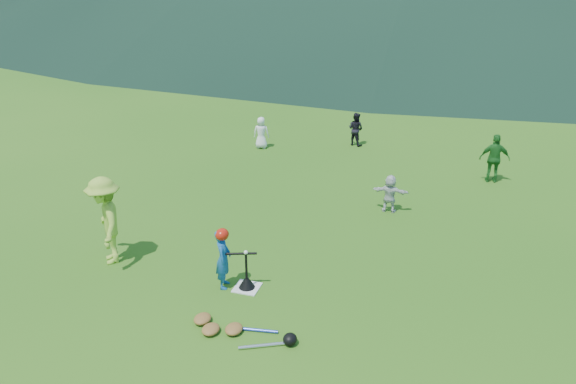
% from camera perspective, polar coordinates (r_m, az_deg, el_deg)
% --- Properties ---
extents(ground, '(120.00, 120.00, 0.00)m').
position_cam_1_polar(ground, '(10.40, -4.19, -9.70)').
color(ground, '#285C15').
rests_on(ground, ground).
extents(home_plate, '(0.45, 0.45, 0.02)m').
position_cam_1_polar(home_plate, '(10.39, -4.19, -9.65)').
color(home_plate, silver).
rests_on(home_plate, ground).
extents(baseball, '(0.08, 0.08, 0.08)m').
position_cam_1_polar(baseball, '(10.02, -4.31, -6.14)').
color(baseball, white).
rests_on(baseball, batting_tee).
extents(batter_child, '(0.37, 0.47, 1.14)m').
position_cam_1_polar(batter_child, '(10.20, -6.59, -6.75)').
color(batter_child, '#155294').
rests_on(batter_child, ground).
extents(adult_coach, '(1.22, 1.30, 1.76)m').
position_cam_1_polar(adult_coach, '(11.37, -18.01, -2.79)').
color(adult_coach, '#95BE38').
rests_on(adult_coach, ground).
extents(fielder_a, '(0.54, 0.40, 1.00)m').
position_cam_1_polar(fielder_a, '(17.66, -2.74, 6.04)').
color(fielder_a, white).
rests_on(fielder_a, ground).
extents(fielder_b, '(0.62, 0.56, 1.06)m').
position_cam_1_polar(fielder_b, '(18.05, 6.88, 6.37)').
color(fielder_b, black).
rests_on(fielder_b, ground).
extents(fielder_c, '(0.80, 0.41, 1.31)m').
position_cam_1_polar(fielder_c, '(15.82, 20.25, 3.21)').
color(fielder_c, '#1E6521').
rests_on(fielder_c, ground).
extents(fielder_d, '(0.85, 0.28, 0.91)m').
position_cam_1_polar(fielder_d, '(13.35, 10.31, -0.15)').
color(fielder_d, silver).
rests_on(fielder_d, ground).
extents(batting_tee, '(0.30, 0.30, 0.68)m').
position_cam_1_polar(batting_tee, '(10.33, -4.21, -9.10)').
color(batting_tee, black).
rests_on(batting_tee, home_plate).
extents(batter_gear, '(0.72, 0.28, 0.50)m').
position_cam_1_polar(batter_gear, '(9.98, -6.57, -4.46)').
color(batter_gear, '#B0190B').
rests_on(batter_gear, ground).
extents(equipment_pile, '(1.80, 0.67, 0.19)m').
position_cam_1_polar(equipment_pile, '(9.29, -5.55, -13.71)').
color(equipment_pile, olive).
rests_on(equipment_pile, ground).
extents(outfield_fence, '(70.07, 0.08, 1.33)m').
position_cam_1_polar(outfield_fence, '(36.60, 12.45, 14.58)').
color(outfield_fence, gray).
rests_on(outfield_fence, ground).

